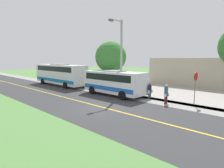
{
  "coord_description": "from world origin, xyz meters",
  "views": [
    {
      "loc": [
        10.42,
        11.26,
        4.02
      ],
      "look_at": [
        -3.5,
        -2.2,
        1.4
      ],
      "focal_mm": 30.29,
      "sensor_mm": 36.0,
      "label": 1
    }
  ],
  "objects_px": {
    "pedestrian_waiting": "(150,90)",
    "stop_sign": "(195,83)",
    "shuttle_bus_front": "(114,82)",
    "tree_curbside": "(111,57)",
    "pedestrian_with_bags": "(166,93)",
    "transit_bus_rear": "(60,74)",
    "street_light_pole": "(121,55)"
  },
  "relations": [
    {
      "from": "pedestrian_waiting",
      "to": "stop_sign",
      "type": "distance_m",
      "value": 4.43
    },
    {
      "from": "pedestrian_waiting",
      "to": "stop_sign",
      "type": "relative_size",
      "value": 0.56
    },
    {
      "from": "transit_bus_rear",
      "to": "street_light_pole",
      "type": "distance_m",
      "value": 12.08
    },
    {
      "from": "transit_bus_rear",
      "to": "stop_sign",
      "type": "relative_size",
      "value": 3.72
    },
    {
      "from": "transit_bus_rear",
      "to": "pedestrian_waiting",
      "type": "relative_size",
      "value": 6.6
    },
    {
      "from": "transit_bus_rear",
      "to": "street_light_pole",
      "type": "xyz_separation_m",
      "value": [
        -0.4,
        11.77,
        2.67
      ]
    },
    {
      "from": "pedestrian_waiting",
      "to": "pedestrian_with_bags",
      "type": "bearing_deg",
      "value": 67.75
    },
    {
      "from": "shuttle_bus_front",
      "to": "pedestrian_waiting",
      "type": "height_order",
      "value": "shuttle_bus_front"
    },
    {
      "from": "pedestrian_waiting",
      "to": "tree_curbside",
      "type": "height_order",
      "value": "tree_curbside"
    },
    {
      "from": "shuttle_bus_front",
      "to": "pedestrian_with_bags",
      "type": "relative_size",
      "value": 4.2
    },
    {
      "from": "pedestrian_with_bags",
      "to": "street_light_pole",
      "type": "distance_m",
      "value": 6.51
    },
    {
      "from": "tree_curbside",
      "to": "stop_sign",
      "type": "bearing_deg",
      "value": 83.53
    },
    {
      "from": "pedestrian_waiting",
      "to": "tree_curbside",
      "type": "xyz_separation_m",
      "value": [
        -1.7,
        -7.18,
        3.33
      ]
    },
    {
      "from": "tree_curbside",
      "to": "transit_bus_rear",
      "type": "bearing_deg",
      "value": -69.47
    },
    {
      "from": "pedestrian_with_bags",
      "to": "pedestrian_waiting",
      "type": "relative_size",
      "value": 1.1
    },
    {
      "from": "shuttle_bus_front",
      "to": "stop_sign",
      "type": "bearing_deg",
      "value": 100.88
    },
    {
      "from": "pedestrian_with_bags",
      "to": "stop_sign",
      "type": "xyz_separation_m",
      "value": [
        -1.34,
        1.99,
        1.0
      ]
    },
    {
      "from": "pedestrian_with_bags",
      "to": "shuttle_bus_front",
      "type": "bearing_deg",
      "value": -87.89
    },
    {
      "from": "stop_sign",
      "to": "tree_curbside",
      "type": "xyz_separation_m",
      "value": [
        -1.3,
        -11.46,
        2.24
      ]
    },
    {
      "from": "shuttle_bus_front",
      "to": "stop_sign",
      "type": "xyz_separation_m",
      "value": [
        -1.56,
        8.13,
        0.46
      ]
    },
    {
      "from": "transit_bus_rear",
      "to": "pedestrian_waiting",
      "type": "xyz_separation_m",
      "value": [
        -1.23,
        14.99,
        -0.89
      ]
    },
    {
      "from": "pedestrian_with_bags",
      "to": "tree_curbside",
      "type": "distance_m",
      "value": 10.35
    },
    {
      "from": "transit_bus_rear",
      "to": "pedestrian_with_bags",
      "type": "height_order",
      "value": "transit_bus_rear"
    },
    {
      "from": "pedestrian_waiting",
      "to": "street_light_pole",
      "type": "relative_size",
      "value": 0.2
    },
    {
      "from": "shuttle_bus_front",
      "to": "pedestrian_waiting",
      "type": "relative_size",
      "value": 4.61
    },
    {
      "from": "stop_sign",
      "to": "street_light_pole",
      "type": "bearing_deg",
      "value": -80.74
    },
    {
      "from": "pedestrian_with_bags",
      "to": "pedestrian_waiting",
      "type": "distance_m",
      "value": 2.48
    },
    {
      "from": "shuttle_bus_front",
      "to": "tree_curbside",
      "type": "distance_m",
      "value": 5.15
    },
    {
      "from": "transit_bus_rear",
      "to": "tree_curbside",
      "type": "height_order",
      "value": "tree_curbside"
    },
    {
      "from": "pedestrian_waiting",
      "to": "stop_sign",
      "type": "xyz_separation_m",
      "value": [
        -0.4,
        4.28,
        1.1
      ]
    },
    {
      "from": "transit_bus_rear",
      "to": "stop_sign",
      "type": "bearing_deg",
      "value": 94.82
    },
    {
      "from": "pedestrian_with_bags",
      "to": "tree_curbside",
      "type": "height_order",
      "value": "tree_curbside"
    }
  ]
}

